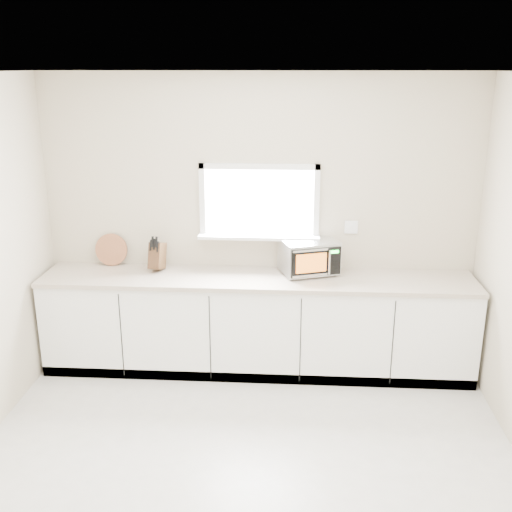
{
  "coord_description": "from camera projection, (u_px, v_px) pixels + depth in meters",
  "views": [
    {
      "loc": [
        0.32,
        -3.39,
        2.74
      ],
      "look_at": [
        -0.0,
        1.55,
        1.16
      ],
      "focal_mm": 42.0,
      "sensor_mm": 36.0,
      "label": 1
    }
  ],
  "objects": [
    {
      "name": "knife_block",
      "position": [
        157.0,
        255.0,
        5.54
      ],
      "size": [
        0.15,
        0.25,
        0.34
      ],
      "rotation": [
        0.0,
        0.0,
        -0.16
      ],
      "color": "#4F341C",
      "rests_on": "countertop"
    },
    {
      "name": "ground",
      "position": [
        241.0,
        487.0,
        4.08
      ],
      "size": [
        4.0,
        4.0,
        0.0
      ],
      "primitive_type": "plane",
      "color": "beige",
      "rests_on": "ground"
    },
    {
      "name": "back_wall",
      "position": [
        259.0,
        221.0,
        5.56
      ],
      "size": [
        4.0,
        0.17,
        2.7
      ],
      "color": "beige",
      "rests_on": "ground"
    },
    {
      "name": "coffee_grinder",
      "position": [
        294.0,
        266.0,
        5.38
      ],
      "size": [
        0.13,
        0.13,
        0.2
      ],
      "rotation": [
        0.0,
        0.0,
        0.19
      ],
      "color": "#B4B7BC",
      "rests_on": "countertop"
    },
    {
      "name": "cabinets",
      "position": [
        257.0,
        325.0,
        5.56
      ],
      "size": [
        3.92,
        0.6,
        0.88
      ],
      "primitive_type": "cube",
      "color": "white",
      "rests_on": "ground"
    },
    {
      "name": "countertop",
      "position": [
        257.0,
        279.0,
        5.41
      ],
      "size": [
        3.92,
        0.64,
        0.04
      ],
      "primitive_type": "cube",
      "color": "#B6A496",
      "rests_on": "cabinets"
    },
    {
      "name": "microwave",
      "position": [
        309.0,
        256.0,
        5.46
      ],
      "size": [
        0.58,
        0.52,
        0.31
      ],
      "rotation": [
        0.0,
        0.0,
        0.34
      ],
      "color": "black",
      "rests_on": "countertop"
    },
    {
      "name": "cutting_board",
      "position": [
        111.0,
        250.0,
        5.68
      ],
      "size": [
        0.31,
        0.07,
        0.31
      ],
      "primitive_type": "cylinder",
      "rotation": [
        1.4,
        0.0,
        0.0
      ],
      "color": "#A3623F",
      "rests_on": "countertop"
    }
  ]
}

